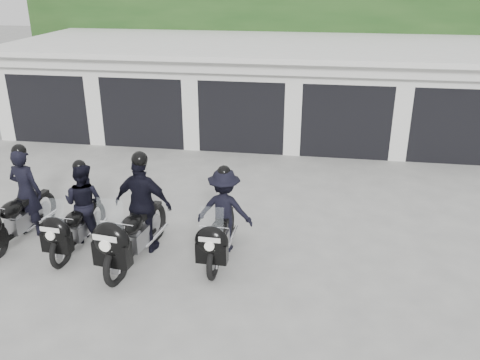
# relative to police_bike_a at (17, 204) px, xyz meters

# --- Properties ---
(ground) EXTENTS (80.00, 80.00, 0.00)m
(ground) POSITION_rel_police_bike_a_xyz_m (3.63, 0.69, -0.81)
(ground) COLOR #9D9D97
(ground) RESTS_ON ground
(garage_block) EXTENTS (16.40, 6.80, 2.96)m
(garage_block) POSITION_rel_police_bike_a_xyz_m (3.63, 8.75, 0.61)
(garage_block) COLOR silver
(garage_block) RESTS_ON ground
(background_vegetation) EXTENTS (20.00, 3.90, 5.80)m
(background_vegetation) POSITION_rel_police_bike_a_xyz_m (4.01, 13.61, 1.96)
(background_vegetation) COLOR #1A3C15
(background_vegetation) RESTS_ON ground
(police_bike_a) EXTENTS (0.88, 2.36, 2.05)m
(police_bike_a) POSITION_rel_police_bike_a_xyz_m (0.00, 0.00, 0.00)
(police_bike_a) COLOR black
(police_bike_a) RESTS_ON ground
(police_bike_b) EXTENTS (0.87, 2.10, 1.82)m
(police_bike_b) POSITION_rel_police_bike_a_xyz_m (1.33, 0.04, -0.05)
(police_bike_b) COLOR black
(police_bike_b) RESTS_ON ground
(police_bike_c) EXTENTS (1.25, 2.47, 2.15)m
(police_bike_c) POSITION_rel_police_bike_a_xyz_m (2.65, -0.18, 0.10)
(police_bike_c) COLOR black
(police_bike_c) RESTS_ON ground
(police_bike_d) EXTENTS (1.12, 2.12, 1.85)m
(police_bike_d) POSITION_rel_police_bike_a_xyz_m (4.22, 0.14, -0.03)
(police_bike_d) COLOR black
(police_bike_d) RESTS_ON ground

